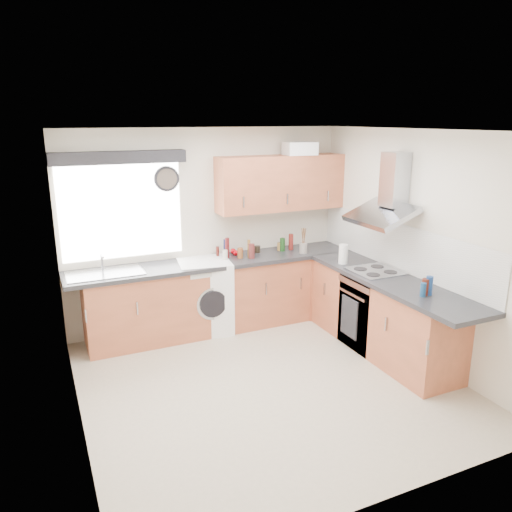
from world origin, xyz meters
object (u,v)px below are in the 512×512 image
oven (373,311)px  extractor_hood (388,196)px  washing_machine (205,296)px  upper_cabinets (281,183)px

oven → extractor_hood: (0.10, -0.00, 1.34)m
oven → washing_machine: washing_machine is taller
upper_cabinets → extractor_hood: bearing=-63.9°
oven → washing_machine: size_ratio=0.93×
washing_machine → upper_cabinets: bearing=14.0°
upper_cabinets → washing_machine: (-1.10, -0.10, -1.34)m
extractor_hood → upper_cabinets: upper_cabinets is taller
extractor_hood → upper_cabinets: (-0.65, 1.33, 0.03)m
extractor_hood → upper_cabinets: size_ratio=0.46×
oven → extractor_hood: size_ratio=1.09×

